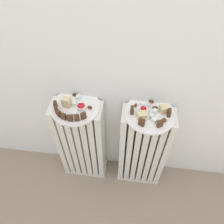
{
  "coord_description": "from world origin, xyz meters",
  "views": [
    {
      "loc": [
        0.09,
        -0.44,
        1.49
      ],
      "look_at": [
        0.0,
        0.28,
        0.65
      ],
      "focal_mm": 35.16,
      "sensor_mm": 36.0,
      "label": 1
    }
  ],
  "objects_px": {
    "radiator_left": "(82,143)",
    "jam_bowl_left": "(81,107)",
    "radiator_right": "(143,150)",
    "plate_right": "(150,114)",
    "fork": "(149,110)",
    "plate_left": "(75,107)",
    "jam_bowl_right": "(143,110)"
  },
  "relations": [
    {
      "from": "radiator_right",
      "to": "plate_right",
      "type": "distance_m",
      "value": 0.34
    },
    {
      "from": "jam_bowl_right",
      "to": "fork",
      "type": "relative_size",
      "value": 0.39
    },
    {
      "from": "jam_bowl_right",
      "to": "fork",
      "type": "height_order",
      "value": "jam_bowl_right"
    },
    {
      "from": "radiator_right",
      "to": "jam_bowl_right",
      "type": "height_order",
      "value": "jam_bowl_right"
    },
    {
      "from": "radiator_left",
      "to": "radiator_right",
      "type": "bearing_deg",
      "value": 0.0
    },
    {
      "from": "plate_left",
      "to": "jam_bowl_left",
      "type": "relative_size",
      "value": 5.43
    },
    {
      "from": "jam_bowl_left",
      "to": "fork",
      "type": "relative_size",
      "value": 0.49
    },
    {
      "from": "jam_bowl_left",
      "to": "jam_bowl_right",
      "type": "xyz_separation_m",
      "value": [
        0.3,
        0.02,
        0.0
      ]
    },
    {
      "from": "radiator_left",
      "to": "plate_left",
      "type": "bearing_deg",
      "value": 0.0
    },
    {
      "from": "radiator_left",
      "to": "jam_bowl_right",
      "type": "bearing_deg",
      "value": 0.58
    },
    {
      "from": "radiator_left",
      "to": "fork",
      "type": "xyz_separation_m",
      "value": [
        0.37,
        0.01,
        0.35
      ]
    },
    {
      "from": "jam_bowl_left",
      "to": "fork",
      "type": "bearing_deg",
      "value": 5.04
    },
    {
      "from": "radiator_right",
      "to": "jam_bowl_right",
      "type": "xyz_separation_m",
      "value": [
        -0.03,
        0.0,
        0.36
      ]
    },
    {
      "from": "plate_left",
      "to": "radiator_left",
      "type": "bearing_deg",
      "value": 0.0
    },
    {
      "from": "radiator_left",
      "to": "jam_bowl_left",
      "type": "bearing_deg",
      "value": -22.17
    },
    {
      "from": "fork",
      "to": "jam_bowl_left",
      "type": "bearing_deg",
      "value": -174.96
    },
    {
      "from": "jam_bowl_left",
      "to": "plate_right",
      "type": "bearing_deg",
      "value": 2.51
    },
    {
      "from": "radiator_left",
      "to": "jam_bowl_left",
      "type": "distance_m",
      "value": 0.36
    },
    {
      "from": "radiator_right",
      "to": "jam_bowl_left",
      "type": "height_order",
      "value": "jam_bowl_left"
    },
    {
      "from": "radiator_right",
      "to": "radiator_left",
      "type": "bearing_deg",
      "value": 180.0
    },
    {
      "from": "radiator_right",
      "to": "plate_right",
      "type": "xyz_separation_m",
      "value": [
        0.0,
        0.0,
        0.34
      ]
    },
    {
      "from": "plate_left",
      "to": "jam_bowl_left",
      "type": "height_order",
      "value": "jam_bowl_left"
    },
    {
      "from": "plate_right",
      "to": "jam_bowl_left",
      "type": "xyz_separation_m",
      "value": [
        -0.34,
        -0.01,
        0.02
      ]
    },
    {
      "from": "plate_right",
      "to": "radiator_right",
      "type": "bearing_deg",
      "value": 180.0
    },
    {
      "from": "plate_left",
      "to": "jam_bowl_right",
      "type": "distance_m",
      "value": 0.34
    },
    {
      "from": "radiator_right",
      "to": "jam_bowl_left",
      "type": "distance_m",
      "value": 0.49
    },
    {
      "from": "radiator_right",
      "to": "plate_right",
      "type": "height_order",
      "value": "plate_right"
    },
    {
      "from": "radiator_left",
      "to": "jam_bowl_left",
      "type": "relative_size",
      "value": 14.19
    },
    {
      "from": "radiator_right",
      "to": "plate_right",
      "type": "bearing_deg",
      "value": 0.0
    },
    {
      "from": "fork",
      "to": "plate_right",
      "type": "bearing_deg",
      "value": -70.7
    },
    {
      "from": "radiator_left",
      "to": "fork",
      "type": "bearing_deg",
      "value": 2.26
    },
    {
      "from": "plate_right",
      "to": "fork",
      "type": "distance_m",
      "value": 0.02
    }
  ]
}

